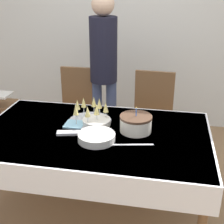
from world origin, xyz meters
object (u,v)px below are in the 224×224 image
dining_chair_far_right (152,115)px  plate_stack_main (97,137)px  dining_chair_far_left (78,110)px  high_chair (2,111)px  person_standing (104,62)px  birthday_cake (136,124)px  champagne_tray (90,112)px  plate_stack_dessert (97,122)px

dining_chair_far_right → plate_stack_main: bearing=-109.3°
dining_chair_far_left → high_chair: dining_chair_far_left is taller
person_standing → plate_stack_main: bearing=-80.6°
dining_chair_far_right → plate_stack_main: size_ratio=3.54×
birthday_cake → high_chair: 1.73m
champagne_tray → high_chair: (-1.16, 0.60, -0.33)m
dining_chair_far_right → plate_stack_main: dining_chair_far_right is taller
dining_chair_far_left → champagne_tray: 0.79m
dining_chair_far_left → plate_stack_dessert: (0.38, -0.72, 0.23)m
dining_chair_far_right → birthday_cake: size_ratio=3.90×
dining_chair_far_left → dining_chair_far_right: size_ratio=1.00×
plate_stack_dessert → high_chair: (-1.23, 0.66, -0.27)m
champagne_tray → person_standing: 0.83m
plate_stack_main → high_chair: bearing=144.6°
birthday_cake → champagne_tray: bearing=164.3°
dining_chair_far_left → champagne_tray: dining_chair_far_left is taller
birthday_cake → person_standing: 1.04m
plate_stack_main → person_standing: bearing=99.4°
dining_chair_far_right → plate_stack_dessert: size_ratio=4.23×
champagne_tray → person_standing: bearing=94.0°
high_chair → plate_stack_dessert: bearing=-28.1°
dining_chair_far_left → dining_chair_far_right: (0.79, -0.00, 0.00)m
plate_stack_dessert → high_chair: plate_stack_dessert is taller
person_standing → high_chair: size_ratio=2.40×
plate_stack_main → dining_chair_far_left: bearing=114.2°
birthday_cake → person_standing: (-0.44, 0.91, 0.24)m
dining_chair_far_right → plate_stack_main: (-0.34, -0.98, 0.23)m
dining_chair_far_right → plate_stack_dessert: 0.86m
dining_chair_far_left → plate_stack_main: dining_chair_far_left is taller
birthday_cake → person_standing: bearing=116.1°
dining_chair_far_left → plate_stack_main: size_ratio=3.54×
champagne_tray → plate_stack_dessert: bearing=-39.2°
plate_stack_dessert → person_standing: size_ratio=0.13×
dining_chair_far_right → champagne_tray: size_ratio=2.73×
high_chair → birthday_cake: bearing=-24.6°
person_standing → birthday_cake: bearing=-63.9°
champagne_tray → dining_chair_far_left: bearing=115.1°
person_standing → dining_chair_far_left: bearing=-153.3°
champagne_tray → high_chair: 1.35m
champagne_tray → plate_stack_main: size_ratio=1.29×
champagne_tray → high_chair: champagne_tray is taller
high_chair → plate_stack_main: bearing=-35.4°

